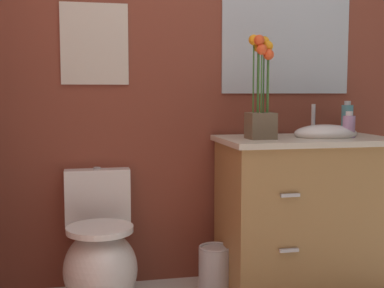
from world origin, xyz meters
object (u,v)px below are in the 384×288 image
Objects in this scene: wall_mirror at (287,35)px; wall_poster at (95,44)px; flower_vase at (261,100)px; trash_bin at (215,270)px; toilet at (100,258)px; vanity_cabinet at (304,212)px; lotion_bottle at (347,119)px; soap_bottle at (349,126)px.

wall_poster is at bearing 180.00° from wall_mirror.
trash_bin is at bearing 168.99° from flower_vase.
toilet is 0.86× the size of wall_mirror.
lotion_bottle reaches higher than vanity_cabinet.
wall_poster is (0.00, 0.27, 1.13)m from toilet.
lotion_bottle is (0.59, 0.16, -0.11)m from flower_vase.
wall_poster is at bearing 159.20° from flower_vase.
trash_bin is (-0.51, 0.01, -0.30)m from vanity_cabinet.
lotion_bottle is at bearing -26.65° from wall_mirror.
flower_vase is 3.82× the size of soap_bottle.
lotion_bottle is 0.25× the size of wall_mirror.
vanity_cabinet is at bearing -157.49° from lotion_bottle.
toilet is at bearing -166.66° from wall_mirror.
soap_bottle is 0.22m from lotion_bottle.
wall_poster reaches higher than trash_bin.
wall_mirror is at bearing 153.35° from lotion_bottle.
vanity_cabinet is (1.13, -0.03, 0.20)m from toilet.
toilet is at bearing -90.00° from wall_poster.
trash_bin is 0.34× the size of wall_mirror.
flower_vase is 2.02× the size of trash_bin.
toilet is 3.49× the size of lotion_bottle.
soap_bottle is at bearing -3.38° from flower_vase.
lotion_bottle reaches higher than soap_bottle.
toilet is 0.63m from trash_bin.
wall_mirror is (-0.23, 0.35, 0.53)m from soap_bottle.
wall_poster is at bearing 173.64° from lotion_bottle.
lotion_bottle is (1.45, 0.11, 0.71)m from toilet.
wall_mirror is at bearing 0.00° from wall_poster.
toilet is 1.67m from wall_mirror.
trash_bin is at bearing 178.33° from vanity_cabinet.
wall_poster is (-1.13, 0.29, 0.93)m from vanity_cabinet.
flower_vase is at bearing -11.01° from trash_bin.
vanity_cabinet is at bearing -14.57° from wall_poster.
soap_bottle is (0.22, -0.06, 0.48)m from vanity_cabinet.
flower_vase is 0.57m from wall_mirror.
toilet is 1.55× the size of wall_poster.
wall_mirror reaches higher than lotion_bottle.
trash_bin is at bearing -151.27° from wall_mirror.
wall_mirror is (-0.32, 0.16, 0.50)m from lotion_bottle.
wall_mirror is at bearing 90.53° from vanity_cabinet.
wall_poster is 0.56× the size of wall_mirror.
vanity_cabinet is 1.05m from wall_mirror.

